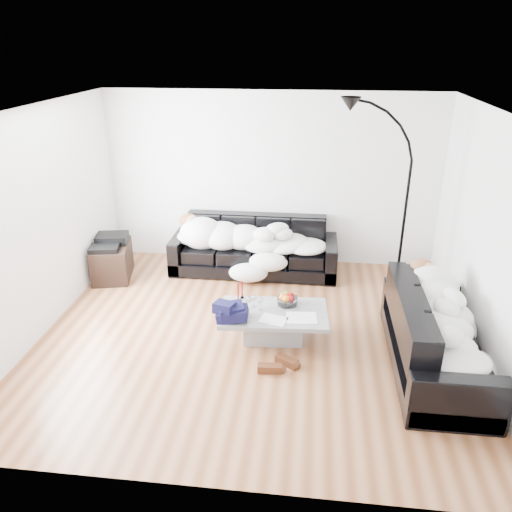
# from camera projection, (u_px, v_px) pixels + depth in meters

# --- Properties ---
(ground) EXTENTS (5.00, 5.00, 0.00)m
(ground) POSITION_uv_depth(u_px,v_px,m) (253.00, 334.00, 5.99)
(ground) COLOR brown
(ground) RESTS_ON ground
(wall_back) EXTENTS (5.00, 0.02, 2.60)m
(wall_back) POSITION_uv_depth(u_px,v_px,m) (271.00, 180.00, 7.51)
(wall_back) COLOR silver
(wall_back) RESTS_ON ground
(wall_left) EXTENTS (0.02, 4.50, 2.60)m
(wall_left) POSITION_uv_depth(u_px,v_px,m) (37.00, 224.00, 5.73)
(wall_left) COLOR silver
(wall_left) RESTS_ON ground
(wall_right) EXTENTS (0.02, 4.50, 2.60)m
(wall_right) POSITION_uv_depth(u_px,v_px,m) (490.00, 244.00, 5.20)
(wall_right) COLOR silver
(wall_right) RESTS_ON ground
(ceiling) EXTENTS (5.00, 5.00, 0.00)m
(ceiling) POSITION_uv_depth(u_px,v_px,m) (252.00, 111.00, 4.94)
(ceiling) COLOR white
(ceiling) RESTS_ON ground
(sofa_back) EXTENTS (2.46, 0.85, 0.80)m
(sofa_back) POSITION_uv_depth(u_px,v_px,m) (254.00, 246.00, 7.47)
(sofa_back) COLOR black
(sofa_back) RESTS_ON ground
(sofa_right) EXTENTS (0.89, 2.07, 0.84)m
(sofa_right) POSITION_uv_depth(u_px,v_px,m) (437.00, 333.00, 5.25)
(sofa_right) COLOR black
(sofa_right) RESTS_ON ground
(sleeper_back) EXTENTS (2.08, 0.72, 0.42)m
(sleeper_back) POSITION_uv_depth(u_px,v_px,m) (254.00, 233.00, 7.33)
(sleeper_back) COLOR white
(sleeper_back) RESTS_ON sofa_back
(sleeper_right) EXTENTS (0.75, 1.77, 0.43)m
(sleeper_right) POSITION_uv_depth(u_px,v_px,m) (440.00, 315.00, 5.17)
(sleeper_right) COLOR white
(sleeper_right) RESTS_ON sofa_right
(teal_cushion) EXTENTS (0.42, 0.38, 0.20)m
(teal_cushion) POSITION_uv_depth(u_px,v_px,m) (424.00, 280.00, 5.72)
(teal_cushion) COLOR #0A4948
(teal_cushion) RESTS_ON sofa_right
(coffee_table) EXTENTS (1.28, 0.80, 0.36)m
(coffee_table) POSITION_uv_depth(u_px,v_px,m) (273.00, 325.00, 5.85)
(coffee_table) COLOR #939699
(coffee_table) RESTS_ON ground
(fruit_bowl) EXTENTS (0.26, 0.26, 0.15)m
(fruit_bowl) POSITION_uv_depth(u_px,v_px,m) (287.00, 299.00, 5.90)
(fruit_bowl) COLOR white
(fruit_bowl) RESTS_ON coffee_table
(wine_glass_a) EXTENTS (0.08, 0.08, 0.15)m
(wine_glass_a) POSITION_uv_depth(u_px,v_px,m) (254.00, 301.00, 5.85)
(wine_glass_a) COLOR white
(wine_glass_a) RESTS_ON coffee_table
(wine_glass_b) EXTENTS (0.07, 0.07, 0.16)m
(wine_glass_b) POSITION_uv_depth(u_px,v_px,m) (249.00, 303.00, 5.80)
(wine_glass_b) COLOR white
(wine_glass_b) RESTS_ON coffee_table
(wine_glass_c) EXTENTS (0.08, 0.08, 0.17)m
(wine_glass_c) POSITION_uv_depth(u_px,v_px,m) (261.00, 304.00, 5.77)
(wine_glass_c) COLOR white
(wine_glass_c) RESTS_ON coffee_table
(candle_left) EXTENTS (0.05, 0.05, 0.24)m
(candle_left) POSITION_uv_depth(u_px,v_px,m) (238.00, 293.00, 5.95)
(candle_left) COLOR maroon
(candle_left) RESTS_ON coffee_table
(candle_right) EXTENTS (0.05, 0.05, 0.22)m
(candle_right) POSITION_uv_depth(u_px,v_px,m) (242.00, 290.00, 6.03)
(candle_right) COLOR maroon
(candle_right) RESTS_ON coffee_table
(newspaper_a) EXTENTS (0.37, 0.29, 0.01)m
(newspaper_a) POSITION_uv_depth(u_px,v_px,m) (301.00, 318.00, 5.64)
(newspaper_a) COLOR silver
(newspaper_a) RESTS_ON coffee_table
(newspaper_b) EXTENTS (0.34, 0.28, 0.01)m
(newspaper_b) POSITION_uv_depth(u_px,v_px,m) (273.00, 320.00, 5.60)
(newspaper_b) COLOR silver
(newspaper_b) RESTS_ON coffee_table
(navy_jacket) EXTENTS (0.37, 0.31, 0.18)m
(navy_jacket) POSITION_uv_depth(u_px,v_px,m) (227.00, 306.00, 5.54)
(navy_jacket) COLOR black
(navy_jacket) RESTS_ON coffee_table
(shoes) EXTENTS (0.48, 0.38, 0.10)m
(shoes) POSITION_uv_depth(u_px,v_px,m) (278.00, 365.00, 5.35)
(shoes) COLOR #472311
(shoes) RESTS_ON ground
(av_cabinet) EXTENTS (0.66, 0.84, 0.51)m
(av_cabinet) POSITION_uv_depth(u_px,v_px,m) (112.00, 261.00, 7.33)
(av_cabinet) COLOR black
(av_cabinet) RESTS_ON ground
(stereo) EXTENTS (0.50, 0.42, 0.13)m
(stereo) POSITION_uv_depth(u_px,v_px,m) (109.00, 241.00, 7.20)
(stereo) COLOR black
(stereo) RESTS_ON av_cabinet
(floor_lamp) EXTENTS (0.90, 0.66, 2.31)m
(floor_lamp) POSITION_uv_depth(u_px,v_px,m) (405.00, 216.00, 6.43)
(floor_lamp) COLOR black
(floor_lamp) RESTS_ON ground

